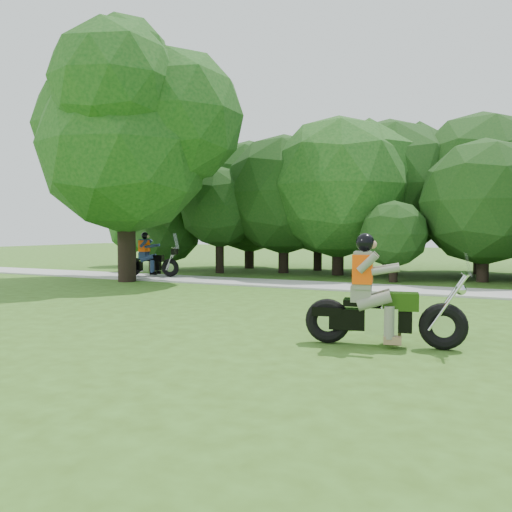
% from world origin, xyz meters
% --- Properties ---
extents(ground, '(100.00, 100.00, 0.00)m').
position_xyz_m(ground, '(0.00, 0.00, 0.00)').
color(ground, '#375618').
rests_on(ground, ground).
extents(walkway, '(60.00, 2.20, 0.06)m').
position_xyz_m(walkway, '(0.00, 8.00, 0.03)').
color(walkway, '#ABABA5').
rests_on(walkway, ground).
extents(big_tree_west, '(8.64, 6.56, 9.96)m').
position_xyz_m(big_tree_west, '(-10.54, 6.85, 5.76)').
color(big_tree_west, black).
rests_on(big_tree_west, ground).
extents(chopper_motorcycle, '(2.67, 0.90, 1.92)m').
position_xyz_m(chopper_motorcycle, '(0.25, -0.22, 0.71)').
color(chopper_motorcycle, black).
rests_on(chopper_motorcycle, ground).
extents(touring_motorcycle, '(2.38, 1.06, 1.83)m').
position_xyz_m(touring_motorcycle, '(-10.69, 8.07, 0.72)').
color(touring_motorcycle, black).
rests_on(touring_motorcycle, walkway).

